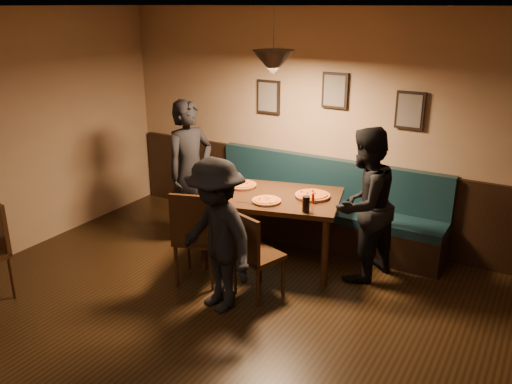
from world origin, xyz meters
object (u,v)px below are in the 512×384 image
dining_table (271,228)px  tabasco_bottle (313,197)px  chair_near_left (199,235)px  soda_glass (306,204)px  chair_near_right (259,254)px  diner_front (216,236)px  booth_bench (321,204)px  diner_left (190,172)px  diner_right (364,205)px

dining_table → tabasco_bottle: (0.50, -0.00, 0.47)m
chair_near_left → tabasco_bottle: 1.27m
soda_glass → chair_near_right: bearing=-121.0°
dining_table → diner_front: size_ratio=0.99×
booth_bench → dining_table: booth_bench is taller
chair_near_right → tabasco_bottle: tabasco_bottle is taller
diner_left → chair_near_right: bearing=-101.7°
diner_front → tabasco_bottle: 1.24m
booth_bench → diner_left: (-1.42, -0.74, 0.38)m
dining_table → chair_near_right: bearing=-85.6°
diner_right → booth_bench: bearing=-112.5°
booth_bench → diner_left: diner_left is taller
chair_near_left → soda_glass: (0.99, 0.52, 0.37)m
booth_bench → diner_front: 1.94m
chair_near_right → diner_right: 1.22m
chair_near_right → diner_right: (0.75, 0.89, 0.37)m
booth_bench → soda_glass: bearing=-75.5°
diner_front → soda_glass: bearing=80.9°
chair_near_right → diner_left: 1.65m
booth_bench → diner_front: bearing=-97.3°
diner_left → dining_table: bearing=-74.7°
booth_bench → diner_right: diner_right is taller
diner_right → soda_glass: bearing=-31.2°
dining_table → diner_front: 1.19m
dining_table → tabasco_bottle: tabasco_bottle is taller
chair_near_left → diner_left: diner_left is taller
diner_front → soda_glass: size_ratio=9.06×
chair_near_right → tabasco_bottle: (0.24, 0.73, 0.42)m
diner_left → diner_right: 2.16m
diner_left → soda_glass: diner_left is taller
diner_left → diner_right: size_ratio=1.06×
booth_bench → tabasco_bottle: booth_bench is taller
chair_near_left → diner_front: (0.48, -0.36, 0.24)m
diner_front → tabasco_bottle: diner_front is taller
diner_right → tabasco_bottle: diner_right is taller
diner_left → diner_front: (1.18, -1.17, -0.13)m
booth_bench → chair_near_right: bearing=-90.7°
diner_front → tabasco_bottle: size_ratio=11.44×
tabasco_bottle → soda_glass: bearing=-81.4°
chair_near_left → diner_right: 1.76m
chair_near_right → tabasco_bottle: size_ratio=6.87×
chair_near_left → soda_glass: size_ratio=6.21×
chair_near_left → diner_left: 1.13m
dining_table → chair_near_right: 0.78m
tabasco_bottle → diner_right: bearing=17.8°
booth_bench → chair_near_left: 1.70m
diner_right → tabasco_bottle: size_ratio=12.52×
chair_near_right → diner_front: 0.56m
booth_bench → diner_left: bearing=-152.7°
chair_near_right → diner_front: size_ratio=0.60×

